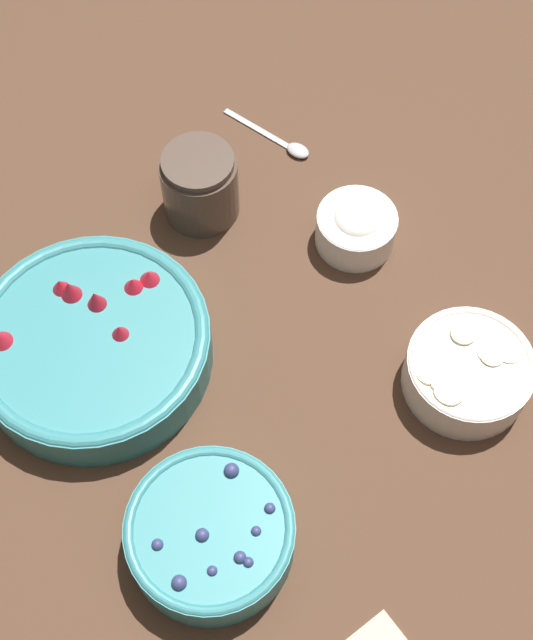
% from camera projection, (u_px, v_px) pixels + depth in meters
% --- Properties ---
extents(ground_plane, '(4.00, 4.00, 0.00)m').
position_uv_depth(ground_plane, '(284.00, 378.00, 1.02)').
color(ground_plane, '#4C3323').
extents(bowl_strawberries, '(0.27, 0.27, 0.08)m').
position_uv_depth(bowl_strawberries, '(93.00, 343.00, 1.00)').
color(bowl_strawberries, teal).
rests_on(bowl_strawberries, ground_plane).
extents(bowl_blueberries, '(0.17, 0.17, 0.07)m').
position_uv_depth(bowl_blueberries, '(210.00, 534.00, 0.89)').
color(bowl_blueberries, teal).
rests_on(bowl_blueberries, ground_plane).
extents(bowl_bananas, '(0.14, 0.14, 0.06)m').
position_uv_depth(bowl_bananas, '(468.00, 371.00, 0.99)').
color(bowl_bananas, silver).
rests_on(bowl_bananas, ground_plane).
extents(bowl_cream, '(0.10, 0.10, 0.06)m').
position_uv_depth(bowl_cream, '(356.00, 226.00, 1.08)').
color(bowl_cream, white).
rests_on(bowl_cream, ground_plane).
extents(jar_chocolate, '(0.10, 0.10, 0.10)m').
position_uv_depth(jar_chocolate, '(200.00, 187.00, 1.10)').
color(jar_chocolate, '#4C3D33').
rests_on(jar_chocolate, ground_plane).
extents(spoon, '(0.14, 0.04, 0.01)m').
position_uv_depth(spoon, '(282.00, 142.00, 1.18)').
color(spoon, '#B2B2B7').
rests_on(spoon, ground_plane).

